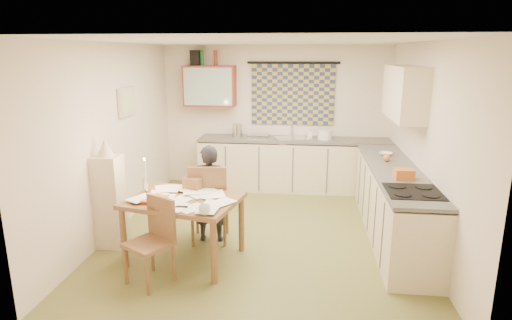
# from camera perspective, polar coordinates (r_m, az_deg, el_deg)

# --- Properties ---
(floor) EXTENTS (4.00, 4.50, 0.02)m
(floor) POSITION_cam_1_polar(r_m,az_deg,el_deg) (5.89, 0.93, -9.69)
(floor) COLOR brown
(floor) RESTS_ON ground
(ceiling) EXTENTS (4.00, 4.50, 0.02)m
(ceiling) POSITION_cam_1_polar(r_m,az_deg,el_deg) (5.39, 1.04, 15.64)
(ceiling) COLOR white
(ceiling) RESTS_ON floor
(wall_back) EXTENTS (4.00, 0.02, 2.50)m
(wall_back) POSITION_cam_1_polar(r_m,az_deg,el_deg) (7.72, 2.63, 5.79)
(wall_back) COLOR #F1DEC4
(wall_back) RESTS_ON floor
(wall_front) EXTENTS (4.00, 0.02, 2.50)m
(wall_front) POSITION_cam_1_polar(r_m,az_deg,el_deg) (3.34, -2.83, -5.46)
(wall_front) COLOR #F1DEC4
(wall_front) RESTS_ON floor
(wall_left) EXTENTS (0.02, 4.50, 2.50)m
(wall_left) POSITION_cam_1_polar(r_m,az_deg,el_deg) (6.03, -18.40, 2.73)
(wall_left) COLOR #F1DEC4
(wall_left) RESTS_ON floor
(wall_right) EXTENTS (0.02, 4.50, 2.50)m
(wall_right) POSITION_cam_1_polar(r_m,az_deg,el_deg) (5.67, 21.64, 1.76)
(wall_right) COLOR #F1DEC4
(wall_right) RESTS_ON floor
(window_blind) EXTENTS (1.45, 0.03, 1.05)m
(window_blind) POSITION_cam_1_polar(r_m,az_deg,el_deg) (7.62, 4.92, 8.67)
(window_blind) COLOR navy
(window_blind) RESTS_ON wall_back
(curtain_rod) EXTENTS (1.60, 0.04, 0.04)m
(curtain_rod) POSITION_cam_1_polar(r_m,az_deg,el_deg) (7.57, 5.01, 12.81)
(curtain_rod) COLOR black
(curtain_rod) RESTS_ON wall_back
(wall_cabinet) EXTENTS (0.90, 0.34, 0.70)m
(wall_cabinet) POSITION_cam_1_polar(r_m,az_deg,el_deg) (7.65, -6.17, 9.79)
(wall_cabinet) COLOR maroon
(wall_cabinet) RESTS_ON wall_back
(wall_cabinet_glass) EXTENTS (0.84, 0.02, 0.64)m
(wall_cabinet_glass) POSITION_cam_1_polar(r_m,az_deg,el_deg) (7.48, -6.46, 9.69)
(wall_cabinet_glass) COLOR #99B2A5
(wall_cabinet_glass) RESTS_ON wall_back
(upper_cabinet_right) EXTENTS (0.34, 1.30, 0.70)m
(upper_cabinet_right) POSITION_cam_1_polar(r_m,az_deg,el_deg) (6.08, 19.19, 8.47)
(upper_cabinet_right) COLOR beige
(upper_cabinet_right) RESTS_ON wall_right
(framed_print) EXTENTS (0.04, 0.50, 0.40)m
(framed_print) POSITION_cam_1_polar(r_m,az_deg,el_deg) (6.31, -16.88, 7.46)
(framed_print) COLOR beige
(framed_print) RESTS_ON wall_left
(print_canvas) EXTENTS (0.01, 0.42, 0.32)m
(print_canvas) POSITION_cam_1_polar(r_m,az_deg,el_deg) (6.30, -16.67, 7.46)
(print_canvas) COLOR white
(print_canvas) RESTS_ON wall_left
(counter_back) EXTENTS (3.30, 0.62, 0.92)m
(counter_back) POSITION_cam_1_polar(r_m,az_deg,el_deg) (7.56, 4.99, -0.61)
(counter_back) COLOR beige
(counter_back) RESTS_ON floor
(counter_right) EXTENTS (0.62, 2.95, 0.92)m
(counter_right) POSITION_cam_1_polar(r_m,az_deg,el_deg) (5.92, 17.76, -5.47)
(counter_right) COLOR beige
(counter_right) RESTS_ON floor
(stove) EXTENTS (0.60, 0.60, 0.93)m
(stove) POSITION_cam_1_polar(r_m,az_deg,el_deg) (5.04, 19.80, -8.95)
(stove) COLOR white
(stove) RESTS_ON floor
(sink) EXTENTS (0.66, 0.59, 0.10)m
(sink) POSITION_cam_1_polar(r_m,az_deg,el_deg) (7.46, 4.75, 2.58)
(sink) COLOR silver
(sink) RESTS_ON counter_back
(tap) EXTENTS (0.03, 0.03, 0.28)m
(tap) POSITION_cam_1_polar(r_m,az_deg,el_deg) (7.61, 4.83, 4.18)
(tap) COLOR silver
(tap) RESTS_ON counter_back
(dish_rack) EXTENTS (0.36, 0.31, 0.06)m
(dish_rack) POSITION_cam_1_polar(r_m,az_deg,el_deg) (7.49, 0.31, 3.22)
(dish_rack) COLOR silver
(dish_rack) RESTS_ON counter_back
(kettle) EXTENTS (0.23, 0.23, 0.24)m
(kettle) POSITION_cam_1_polar(r_m,az_deg,el_deg) (7.52, -2.50, 3.95)
(kettle) COLOR silver
(kettle) RESTS_ON counter_back
(mixing_bowl) EXTENTS (0.28, 0.28, 0.16)m
(mixing_bowl) POSITION_cam_1_polar(r_m,az_deg,el_deg) (7.45, 9.15, 3.36)
(mixing_bowl) COLOR white
(mixing_bowl) RESTS_ON counter_back
(soap_bottle) EXTENTS (0.10, 0.10, 0.18)m
(soap_bottle) POSITION_cam_1_polar(r_m,az_deg,el_deg) (7.49, 7.17, 3.56)
(soap_bottle) COLOR white
(soap_bottle) RESTS_ON counter_back
(bowl) EXTENTS (0.31, 0.31, 0.05)m
(bowl) POSITION_cam_1_polar(r_m,az_deg,el_deg) (6.46, 16.90, 0.78)
(bowl) COLOR white
(bowl) RESTS_ON counter_right
(orange_bag) EXTENTS (0.23, 0.18, 0.12)m
(orange_bag) POSITION_cam_1_polar(r_m,az_deg,el_deg) (5.32, 19.12, -1.78)
(orange_bag) COLOR orange
(orange_bag) RESTS_ON counter_right
(fruit_orange) EXTENTS (0.10, 0.10, 0.10)m
(fruit_orange) POSITION_cam_1_polar(r_m,az_deg,el_deg) (6.11, 17.03, 0.27)
(fruit_orange) COLOR orange
(fruit_orange) RESTS_ON counter_right
(speaker) EXTENTS (0.17, 0.21, 0.26)m
(speaker) POSITION_cam_1_polar(r_m,az_deg,el_deg) (7.68, -8.02, 13.34)
(speaker) COLOR black
(speaker) RESTS_ON wall_cabinet
(bottle_green) EXTENTS (0.08, 0.08, 0.26)m
(bottle_green) POSITION_cam_1_polar(r_m,az_deg,el_deg) (7.66, -7.23, 13.37)
(bottle_green) COLOR #195926
(bottle_green) RESTS_ON wall_cabinet
(bottle_brown) EXTENTS (0.07, 0.07, 0.26)m
(bottle_brown) POSITION_cam_1_polar(r_m,az_deg,el_deg) (7.60, -5.41, 13.41)
(bottle_brown) COLOR maroon
(bottle_brown) RESTS_ON wall_cabinet
(dining_table) EXTENTS (1.39, 1.17, 0.75)m
(dining_table) POSITION_cam_1_polar(r_m,az_deg,el_deg) (5.11, -9.47, -9.00)
(dining_table) COLOR brown
(dining_table) RESTS_ON floor
(chair_far) EXTENTS (0.51, 0.51, 1.03)m
(chair_far) POSITION_cam_1_polar(r_m,az_deg,el_deg) (5.56, -6.14, -7.56)
(chair_far) COLOR brown
(chair_far) RESTS_ON floor
(chair_near) EXTENTS (0.56, 0.56, 0.91)m
(chair_near) POSITION_cam_1_polar(r_m,az_deg,el_deg) (4.73, -13.84, -12.49)
(chair_near) COLOR brown
(chair_near) RESTS_ON floor
(person) EXTENTS (0.50, 0.37, 1.26)m
(person) POSITION_cam_1_polar(r_m,az_deg,el_deg) (5.47, -6.20, -4.47)
(person) COLOR black
(person) RESTS_ON floor
(shelf_stand) EXTENTS (0.32, 0.30, 1.16)m
(shelf_stand) POSITION_cam_1_polar(r_m,az_deg,el_deg) (5.59, -18.91, -5.29)
(shelf_stand) COLOR beige
(shelf_stand) RESTS_ON floor
(lampshade) EXTENTS (0.20, 0.20, 0.22)m
(lampshade) POSITION_cam_1_polar(r_m,az_deg,el_deg) (5.41, -19.49, 1.65)
(lampshade) COLOR beige
(lampshade) RESTS_ON shelf_stand
(letter_rack) EXTENTS (0.24, 0.17, 0.16)m
(letter_rack) POSITION_cam_1_polar(r_m,az_deg,el_deg) (5.19, -8.51, -3.27)
(letter_rack) COLOR brown
(letter_rack) RESTS_ON dining_table
(mug) EXTENTS (0.20, 0.20, 0.10)m
(mug) POSITION_cam_1_polar(r_m,az_deg,el_deg) (4.45, -6.88, -6.61)
(mug) COLOR white
(mug) RESTS_ON dining_table
(magazine) EXTENTS (0.21, 0.26, 0.02)m
(magazine) POSITION_cam_1_polar(r_m,az_deg,el_deg) (5.00, -15.81, -5.18)
(magazine) COLOR maroon
(magazine) RESTS_ON dining_table
(book) EXTENTS (0.30, 0.34, 0.02)m
(book) POSITION_cam_1_polar(r_m,az_deg,el_deg) (5.05, -14.00, -4.86)
(book) COLOR orange
(book) RESTS_ON dining_table
(orange_box) EXTENTS (0.12, 0.08, 0.04)m
(orange_box) POSITION_cam_1_polar(r_m,az_deg,el_deg) (4.88, -14.38, -5.43)
(orange_box) COLOR orange
(orange_box) RESTS_ON dining_table
(eyeglasses) EXTENTS (0.13, 0.05, 0.02)m
(eyeglasses) POSITION_cam_1_polar(r_m,az_deg,el_deg) (4.68, -9.88, -6.20)
(eyeglasses) COLOR black
(eyeglasses) RESTS_ON dining_table
(candle_holder) EXTENTS (0.07, 0.07, 0.18)m
(candle_holder) POSITION_cam_1_polar(r_m,az_deg,el_deg) (5.22, -14.56, -3.34)
(candle_holder) COLOR silver
(candle_holder) RESTS_ON dining_table
(candle) EXTENTS (0.03, 0.03, 0.22)m
(candle) POSITION_cam_1_polar(r_m,az_deg,el_deg) (5.17, -14.57, -1.22)
(candle) COLOR white
(candle) RESTS_ON dining_table
(candle_flame) EXTENTS (0.02, 0.02, 0.02)m
(candle_flame) POSITION_cam_1_polar(r_m,az_deg,el_deg) (5.15, -14.70, 0.12)
(candle_flame) COLOR #FFCC66
(candle_flame) RESTS_ON dining_table
(papers) EXTENTS (1.26, 1.00, 0.03)m
(papers) POSITION_cam_1_polar(r_m,az_deg,el_deg) (4.97, -8.98, -4.84)
(papers) COLOR white
(papers) RESTS_ON dining_table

